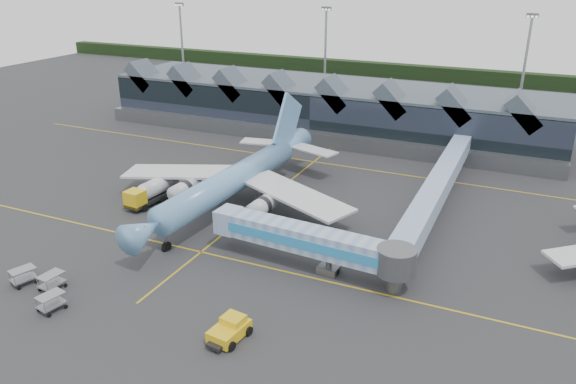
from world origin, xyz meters
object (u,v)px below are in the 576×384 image
at_px(jet_bridge, 320,244).
at_px(pushback_tug, 230,330).
at_px(main_airliner, 236,178).
at_px(fuel_truck, 154,190).

height_order(jet_bridge, pushback_tug, jet_bridge).
height_order(main_airliner, jet_bridge, main_airliner).
bearing_deg(main_airliner, pushback_tug, -58.46).
xyz_separation_m(main_airliner, jet_bridge, (17.60, -12.47, -0.61)).
bearing_deg(jet_bridge, fuel_truck, 167.71).
relative_size(main_airliner, fuel_truck, 4.25).
bearing_deg(jet_bridge, main_airliner, 148.74).
distance_m(jet_bridge, fuel_truck, 30.17).
relative_size(jet_bridge, pushback_tug, 5.11).
distance_m(main_airliner, fuel_truck, 12.19).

